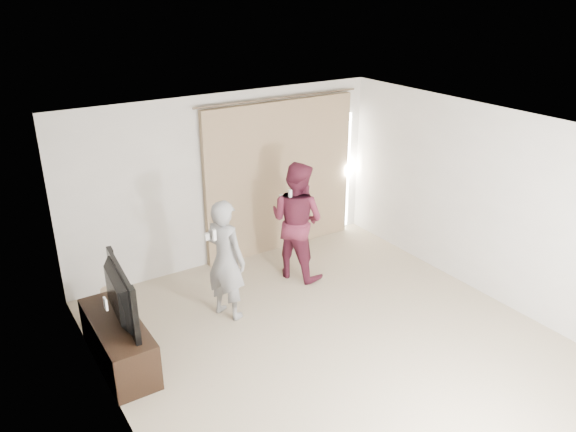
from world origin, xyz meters
The scene contains 10 objects.
floor centered at (0.00, 0.00, 0.00)m, with size 5.50×5.50×0.00m, color tan.
wall_back centered at (0.00, 2.75, 1.30)m, with size 5.00×0.04×2.60m, color silver.
wall_left centered at (-2.50, 0.00, 1.30)m, with size 0.04×5.50×2.60m.
ceiling centered at (0.00, 0.00, 2.60)m, with size 5.00×5.50×0.01m, color white.
curtain centered at (0.91, 2.68, 1.20)m, with size 2.80×0.11×2.46m.
tv_console centered at (-2.27, 1.07, 0.27)m, with size 0.49×1.43×0.55m, color black.
tv centered at (-2.27, 1.07, 0.88)m, with size 1.15×0.15×0.66m, color black.
scratching_post centered at (-2.10, 1.96, 0.19)m, with size 0.36×0.36×0.47m.
person_man centered at (-0.77, 1.31, 0.80)m, with size 0.59×0.69×1.61m.
person_woman centered at (0.59, 1.73, 0.87)m, with size 0.95×1.04×1.75m.
Camera 1 is at (-3.50, -4.43, 4.05)m, focal length 35.00 mm.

